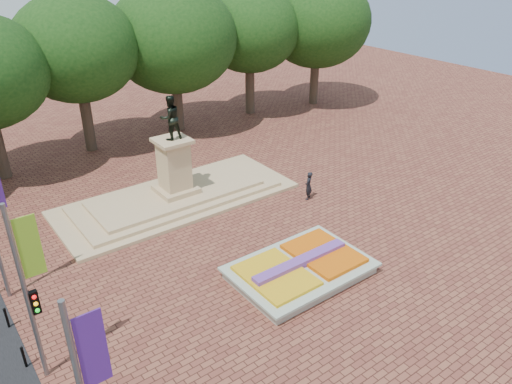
% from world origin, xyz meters
% --- Properties ---
extents(ground, '(90.00, 90.00, 0.00)m').
position_xyz_m(ground, '(0.00, 0.00, 0.00)').
color(ground, brown).
rests_on(ground, ground).
extents(flower_bed, '(6.30, 4.30, 0.91)m').
position_xyz_m(flower_bed, '(1.03, -2.00, 0.38)').
color(flower_bed, gray).
rests_on(flower_bed, ground).
extents(monument, '(14.00, 6.00, 6.40)m').
position_xyz_m(monument, '(0.00, 8.00, 0.88)').
color(monument, tan).
rests_on(monument, ground).
extents(tree_row_back, '(44.80, 8.80, 10.43)m').
position_xyz_m(tree_row_back, '(2.33, 18.00, 6.67)').
color(tree_row_back, '#33271C').
rests_on(tree_row_back, ground).
extents(banner_poles, '(0.88, 11.17, 7.00)m').
position_xyz_m(banner_poles, '(-10.08, -1.31, 3.88)').
color(banner_poles, slate).
rests_on(banner_poles, ground).
extents(bollard_row, '(0.12, 13.12, 0.98)m').
position_xyz_m(bollard_row, '(-10.70, -1.50, 0.53)').
color(bollard_row, black).
rests_on(bollard_row, ground).
extents(pedestrian, '(0.76, 0.70, 1.74)m').
position_xyz_m(pedestrian, '(6.42, 3.47, 0.87)').
color(pedestrian, black).
rests_on(pedestrian, ground).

